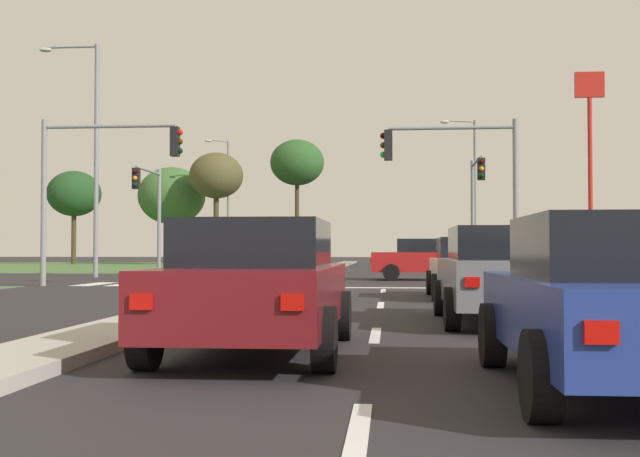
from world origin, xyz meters
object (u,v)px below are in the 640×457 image
Objects in this scene: car_maroon_fourth at (257,285)px; traffic_signal_near_left at (95,170)px; street_lamp_fourth at (226,196)px; car_white_fifth at (470,267)px; street_lamp_third at (472,186)px; traffic_signal_near_right at (464,172)px; car_blue_near at (619,301)px; car_grey_third at (500,274)px; traffic_signal_far_right at (476,195)px; treeline_fourth at (297,163)px; car_red_second at (425,259)px; traffic_signal_far_left at (150,200)px; fastfood_pole_sign at (590,126)px; treeline_third at (216,176)px; treeline_near at (74,194)px; treeline_second at (172,196)px; street_lamp_second at (92,147)px; pedestrian_at_median at (321,250)px.

traffic_signal_near_left reaches higher than car_maroon_fourth.
traffic_signal_near_left is 36.56m from street_lamp_fourth.
car_white_fifth is 0.79× the size of traffic_signal_near_left.
street_lamp_third is (14.60, 24.49, 1.36)m from traffic_signal_near_left.
car_white_fifth is 6.19m from traffic_signal_near_right.
car_grey_third reaches higher than car_blue_near.
street_lamp_third is (1.13, 12.74, 1.42)m from traffic_signal_far_right.
car_grey_third is 24.29m from traffic_signal_far_right.
street_lamp_third is (2.71, 24.49, 1.51)m from traffic_signal_near_right.
car_grey_third is at bearing -92.54° from traffic_signal_near_right.
treeline_fourth reaches higher than car_maroon_fourth.
treeline_fourth is at bearing -164.68° from car_red_second.
car_grey_third is at bearing -61.43° from traffic_signal_far_left.
street_lamp_fourth is 27.43m from fastfood_pole_sign.
fastfood_pole_sign reaches higher than car_maroon_fourth.
car_grey_third is at bearing -105.58° from fastfood_pole_sign.
traffic_signal_near_left is at bearing -138.91° from traffic_signal_far_right.
car_grey_third reaches higher than car_white_fifth.
treeline_third is at bearing 147.29° from street_lamp_third.
car_grey_third is 0.44× the size of treeline_fourth.
traffic_signal_far_right is (2.54, 5.49, 2.89)m from car_red_second.
treeline_third is at bearing -153.70° from car_red_second.
treeline_fourth is at bearing 81.59° from traffic_signal_far_left.
treeline_fourth reaches higher than car_grey_third.
traffic_signal_near_right is at bearing -40.76° from traffic_signal_far_left.
treeline_fourth is (-8.75, 31.92, 7.27)m from car_red_second.
car_maroon_fourth is 0.48× the size of street_lamp_third.
treeline_second is at bearing 2.61° from treeline_near.
car_blue_near is at bearing -32.67° from car_maroon_fourth.
treeline_second is at bearing 108.88° from car_blue_near.
street_lamp_second is 1.01× the size of treeline_fourth.
fastfood_pole_sign is at bearing -21.89° from street_lamp_fourth.
traffic_signal_near_right is 39.65m from treeline_fourth.
treeline_near is (-27.88, 51.42, 5.02)m from car_grey_third.
traffic_signal_far_right is at bearing -54.73° from treeline_third.
traffic_signal_near_right is at bearing -97.68° from traffic_signal_far_right.
traffic_signal_near_left is 0.68× the size of treeline_second.
pedestrian_at_median is at bearing -151.39° from street_lamp_third.
traffic_signal_far_left is at bearing -61.61° from treeline_near.
treeline_fourth is (-9.29, 56.71, 7.34)m from car_blue_near.
treeline_fourth is at bearing 99.31° from car_blue_near.
car_red_second is at bearing -59.86° from treeline_second.
car_grey_third is 0.57× the size of treeline_near.
car_red_second is 43.14m from treeline_near.
treeline_fourth reaches higher than treeline_second.
pedestrian_at_median is at bearing -158.02° from fastfood_pole_sign.
treeline_near is at bearing 122.17° from car_white_fifth.
car_grey_third is at bearing 1.28° from car_red_second.
street_lamp_second is (-14.60, 20.47, 4.83)m from car_grey_third.
car_maroon_fourth is at bearing -99.09° from street_lamp_third.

